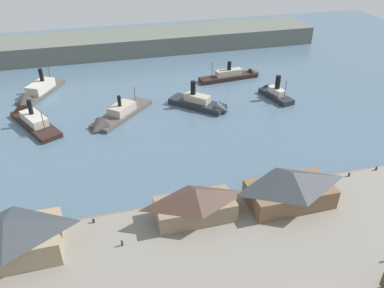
{
  "coord_description": "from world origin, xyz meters",
  "views": [
    {
      "loc": [
        -16.81,
        -67.6,
        55.83
      ],
      "look_at": [
        6.58,
        17.87,
        2.0
      ],
      "focal_mm": 35.73,
      "sensor_mm": 36.0,
      "label": 1
    }
  ],
  "objects": [
    {
      "name": "ground_plane",
      "position": [
        0.0,
        0.0,
        0.0
      ],
      "size": [
        320.0,
        320.0,
        0.0
      ],
      "primitive_type": "plane",
      "color": "slate"
    },
    {
      "name": "quay_promenade",
      "position": [
        0.0,
        -22.0,
        0.6
      ],
      "size": [
        110.0,
        36.0,
        1.2
      ],
      "primitive_type": "cube",
      "color": "gray",
      "rests_on": "ground"
    },
    {
      "name": "seawall_edge",
      "position": [
        0.0,
        -3.6,
        0.5
      ],
      "size": [
        110.0,
        0.8,
        1.0
      ],
      "primitive_type": "cube",
      "color": "#666159",
      "rests_on": "ground"
    },
    {
      "name": "ferry_shed_customs_shed",
      "position": [
        -35.59,
        -10.21,
        5.48
      ],
      "size": [
        18.26,
        11.1,
        8.43
      ],
      "color": "#998466",
      "rests_on": "quay_promenade"
    },
    {
      "name": "ferry_shed_east_terminal",
      "position": [
        -0.26,
        -9.44,
        4.99
      ],
      "size": [
        16.58,
        7.92,
        7.45
      ],
      "color": "#847056",
      "rests_on": "quay_promenade"
    },
    {
      "name": "ferry_shed_central_terminal",
      "position": [
        20.87,
        -10.23,
        5.25
      ],
      "size": [
        18.5,
        10.09,
        7.96
      ],
      "color": "brown",
      "rests_on": "quay_promenade"
    },
    {
      "name": "pedestrian_by_tram",
      "position": [
        -15.86,
        -13.48,
        1.89
      ],
      "size": [
        0.37,
        0.37,
        1.5
      ],
      "color": "#232328",
      "rests_on": "quay_promenade"
    },
    {
      "name": "mooring_post_center_east",
      "position": [
        -20.82,
        -5.53,
        1.65
      ],
      "size": [
        0.44,
        0.44,
        0.9
      ],
      "primitive_type": "cylinder",
      "color": "black",
      "rests_on": "quay_promenade"
    },
    {
      "name": "mooring_post_east",
      "position": [
        39.6,
        -5.37,
        1.65
      ],
      "size": [
        0.44,
        0.44,
        0.9
      ],
      "primitive_type": "cylinder",
      "color": "black",
      "rests_on": "quay_promenade"
    },
    {
      "name": "mooring_post_center_west",
      "position": [
        47.69,
        -4.86,
        1.65
      ],
      "size": [
        0.44,
        0.44,
        0.9
      ],
      "primitive_type": "cylinder",
      "color": "black",
      "rests_on": "quay_promenade"
    },
    {
      "name": "ferry_approaching_east",
      "position": [
        36.77,
        64.58,
        1.33
      ],
      "size": [
        25.98,
        7.21,
        9.19
      ],
      "color": "black",
      "rests_on": "ground"
    },
    {
      "name": "ferry_near_quay",
      "position": [
        -37.35,
        46.62,
        1.31
      ],
      "size": [
        17.22,
        25.71,
        10.51
      ],
      "color": "black",
      "rests_on": "ground"
    },
    {
      "name": "ferry_moored_west",
      "position": [
        -12.23,
        41.05,
        1.1
      ],
      "size": [
        22.73,
        23.37,
        9.74
      ],
      "color": "#514C47",
      "rests_on": "ground"
    },
    {
      "name": "ferry_approaching_west",
      "position": [
        17.12,
        42.14,
        1.52
      ],
      "size": [
        18.88,
        19.07,
        10.57
      ],
      "color": "#23282D",
      "rests_on": "ground"
    },
    {
      "name": "ferry_outer_harbor",
      "position": [
        -36.87,
        66.61,
        1.47
      ],
      "size": [
        16.78,
        23.71,
        11.0
      ],
      "color": "#514C47",
      "rests_on": "ground"
    },
    {
      "name": "ferry_moored_east",
      "position": [
        43.62,
        44.46,
        1.57
      ],
      "size": [
        7.68,
        16.16,
        9.68
      ],
      "color": "#23282D",
      "rests_on": "ground"
    },
    {
      "name": "far_headland",
      "position": [
        0.0,
        110.0,
        4.0
      ],
      "size": [
        180.0,
        24.0,
        8.0
      ],
      "primitive_type": "cube",
      "color": "#60665B",
      "rests_on": "ground"
    }
  ]
}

